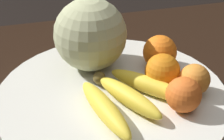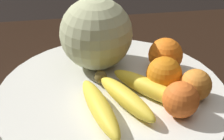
% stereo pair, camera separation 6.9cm
% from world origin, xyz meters
% --- Properties ---
extents(fruit_bowl, '(0.44, 0.44, 0.02)m').
position_xyz_m(fruit_bowl, '(-0.05, -0.03, 0.74)').
color(fruit_bowl, silver).
rests_on(fruit_bowl, kitchen_table).
extents(melon, '(0.15, 0.15, 0.15)m').
position_xyz_m(melon, '(-0.03, -0.14, 0.82)').
color(melon, '#B2B789').
rests_on(melon, fruit_bowl).
extents(banana_bunch, '(0.20, 0.21, 0.03)m').
position_xyz_m(banana_bunch, '(-0.07, 0.01, 0.76)').
color(banana_bunch, brown).
rests_on(banana_bunch, fruit_bowl).
extents(orange_front_left, '(0.06, 0.06, 0.06)m').
position_xyz_m(orange_front_left, '(-0.20, 0.01, 0.77)').
color(orange_front_left, orange).
rests_on(orange_front_left, fruit_bowl).
extents(orange_front_right, '(0.07, 0.07, 0.07)m').
position_xyz_m(orange_front_right, '(-0.15, -0.03, 0.78)').
color(orange_front_right, orange).
rests_on(orange_front_right, fruit_bowl).
extents(orange_mid_center, '(0.07, 0.07, 0.07)m').
position_xyz_m(orange_mid_center, '(-0.17, -0.10, 0.78)').
color(orange_mid_center, orange).
rests_on(orange_mid_center, fruit_bowl).
extents(orange_back_left, '(0.06, 0.06, 0.06)m').
position_xyz_m(orange_back_left, '(-0.16, 0.05, 0.78)').
color(orange_back_left, orange).
rests_on(orange_back_left, fruit_bowl).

